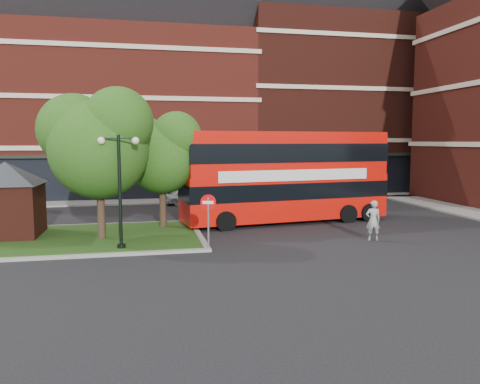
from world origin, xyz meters
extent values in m
plane|color=black|center=(0.00, 0.00, 0.00)|extent=(120.00, 120.00, 0.00)
cube|color=slate|center=(0.00, 16.50, 0.06)|extent=(44.00, 3.00, 0.12)
cube|color=maroon|center=(-8.00, 24.00, 7.00)|extent=(26.00, 12.00, 14.00)
cube|color=#471911|center=(14.00, 24.00, 8.00)|extent=(18.00, 12.00, 16.00)
cube|color=gray|center=(-8.00, 3.00, 0.06)|extent=(12.60, 7.60, 0.12)
cube|color=#19380F|center=(-8.00, 3.00, 0.07)|extent=(12.00, 7.00, 0.15)
cube|color=#471911|center=(-11.00, 4.00, 1.40)|extent=(3.00, 3.00, 2.50)
cone|color=#23262B|center=(-11.00, 4.00, 3.20)|extent=(6.51, 6.51, 1.10)
cylinder|color=#2D2116|center=(-6.50, 2.50, 1.96)|extent=(0.36, 0.36, 3.92)
sphere|color=#204F13|center=(-6.50, 2.50, 4.34)|extent=(4.60, 4.60, 4.60)
sphere|color=#204F13|center=(-7.65, 3.19, 5.25)|extent=(3.45, 3.45, 3.45)
sphere|color=#204F13|center=(-5.58, 2.04, 5.60)|extent=(3.22, 3.22, 3.22)
cylinder|color=#2D2116|center=(-3.50, 5.00, 1.74)|extent=(0.36, 0.36, 3.47)
sphere|color=#204F13|center=(-3.50, 5.00, 3.84)|extent=(3.80, 3.80, 3.80)
sphere|color=#204F13|center=(-4.45, 5.57, 4.65)|extent=(2.85, 2.85, 2.85)
sphere|color=#204F13|center=(-2.74, 4.62, 4.96)|extent=(2.66, 2.66, 2.66)
cylinder|color=black|center=(-5.50, 0.20, 2.50)|extent=(0.14, 0.14, 5.00)
cylinder|color=black|center=(-5.50, 0.20, 0.15)|extent=(0.36, 0.36, 0.30)
cube|color=black|center=(-5.50, 0.20, 4.85)|extent=(1.40, 0.06, 0.06)
sphere|color=#F2EACC|center=(-6.20, 0.20, 4.75)|extent=(0.32, 0.32, 0.32)
sphere|color=#F2EACC|center=(-4.80, 0.20, 4.75)|extent=(0.32, 0.32, 0.32)
cylinder|color=black|center=(2.00, 14.50, 2.50)|extent=(0.14, 0.14, 5.00)
cylinder|color=black|center=(2.00, 14.50, 0.15)|extent=(0.36, 0.36, 0.30)
cube|color=black|center=(2.00, 14.50, 4.85)|extent=(1.40, 0.06, 0.06)
sphere|color=#F2EACC|center=(1.30, 14.50, 4.75)|extent=(0.32, 0.32, 0.32)
sphere|color=#F2EACC|center=(2.70, 14.50, 4.75)|extent=(0.32, 0.32, 0.32)
cylinder|color=black|center=(10.00, 14.50, 2.50)|extent=(0.14, 0.14, 5.00)
cylinder|color=black|center=(10.00, 14.50, 0.15)|extent=(0.36, 0.36, 0.30)
cube|color=black|center=(10.00, 14.50, 4.85)|extent=(1.40, 0.06, 0.06)
sphere|color=#F2EACC|center=(9.30, 14.50, 4.75)|extent=(0.32, 0.32, 0.32)
sphere|color=#F2EACC|center=(10.70, 14.50, 4.75)|extent=(0.32, 0.32, 0.32)
cube|color=red|center=(3.61, 5.71, 1.65)|extent=(12.35, 4.39, 2.31)
cube|color=red|center=(3.61, 5.71, 3.95)|extent=(12.22, 4.35, 2.31)
cube|color=black|center=(3.61, 5.71, 4.07)|extent=(12.35, 4.39, 1.04)
cube|color=silver|center=(3.80, 4.32, 2.86)|extent=(8.98, 1.30, 0.60)
imported|color=gray|center=(6.19, -0.01, 0.96)|extent=(0.77, 0.58, 1.93)
imported|color=#B5B9BD|center=(-1.15, 14.54, 0.64)|extent=(3.92, 1.95, 1.28)
imported|color=white|center=(7.19, 16.00, 0.71)|extent=(4.49, 2.09, 1.42)
cylinder|color=slate|center=(-1.80, -0.50, 1.17)|extent=(0.08, 0.08, 2.33)
cylinder|color=red|center=(-1.80, -0.50, 2.12)|extent=(0.66, 0.27, 0.68)
cube|color=white|center=(-1.80, -0.50, 2.12)|extent=(0.47, 0.19, 0.13)
camera|label=1|loc=(-4.53, -20.26, 4.75)|focal=35.00mm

